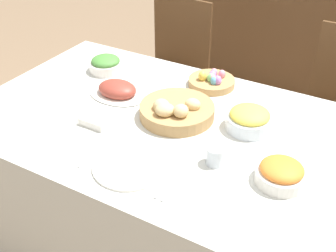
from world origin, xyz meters
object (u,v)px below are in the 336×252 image
object	(u,v)px
chair_far_left	(171,70)
spoon	(176,184)
carrot_bowl	(281,173)
dinner_plate	(130,166)
bread_basket	(176,111)
green_salad_bowl	(106,64)
egg_basket	(212,81)
pineapple_bowl	(249,119)
fork	(95,153)
knife	(169,181)
butter_dish	(95,121)
ham_platter	(117,90)
drinking_cup	(216,156)
sideboard	(274,34)

from	to	relation	value
chair_far_left	spoon	distance (m)	1.39
carrot_bowl	dinner_plate	distance (m)	0.53
bread_basket	green_salad_bowl	bearing A→B (deg)	158.04
green_salad_bowl	dinner_plate	world-z (taller)	green_salad_bowl
chair_far_left	egg_basket	distance (m)	0.74
egg_basket	pineapple_bowl	xyz separation A→B (m)	(0.28, -0.26, 0.02)
pineapple_bowl	fork	world-z (taller)	pineapple_bowl
knife	chair_far_left	bearing A→B (deg)	117.72
green_salad_bowl	carrot_bowl	bearing A→B (deg)	-20.86
spoon	butter_dish	xyz separation A→B (m)	(-0.47, 0.16, 0.01)
ham_platter	pineapple_bowl	bearing A→B (deg)	3.58
carrot_bowl	drinking_cup	size ratio (longest dim) A/B	2.49
butter_dish	bread_basket	bearing A→B (deg)	38.46
bread_basket	pineapple_bowl	world-z (taller)	bread_basket
egg_basket	fork	size ratio (longest dim) A/B	1.15
chair_far_left	dinner_plate	bearing A→B (deg)	-61.97
dinner_plate	ham_platter	bearing A→B (deg)	130.14
bread_basket	ham_platter	world-z (taller)	bread_basket
pineapple_bowl	knife	size ratio (longest dim) A/B	0.99
chair_far_left	knife	world-z (taller)	chair_far_left
bread_basket	spoon	bearing A→B (deg)	-61.19
chair_far_left	sideboard	world-z (taller)	sideboard
chair_far_left	ham_platter	bearing A→B (deg)	-73.55
bread_basket	egg_basket	xyz separation A→B (m)	(0.01, 0.33, -0.01)
egg_basket	dinner_plate	bearing A→B (deg)	-89.73
bread_basket	drinking_cup	world-z (taller)	bread_basket
bread_basket	pineapple_bowl	bearing A→B (deg)	14.30
fork	spoon	xyz separation A→B (m)	(0.35, 0.00, 0.00)
ham_platter	green_salad_bowl	size ratio (longest dim) A/B	1.69
dinner_plate	butter_dish	bearing A→B (deg)	150.46
chair_far_left	carrot_bowl	bearing A→B (deg)	-39.90
spoon	butter_dish	world-z (taller)	butter_dish
fork	pineapple_bowl	bearing A→B (deg)	43.99
ham_platter	dinner_plate	size ratio (longest dim) A/B	1.06
drinking_cup	bread_basket	bearing A→B (deg)	143.66
bread_basket	carrot_bowl	world-z (taller)	bread_basket
sideboard	pineapple_bowl	bearing A→B (deg)	-76.55
green_salad_bowl	spoon	distance (m)	0.94
bread_basket	spoon	distance (m)	0.42
pineapple_bowl	dinner_plate	bearing A→B (deg)	-122.25
bread_basket	green_salad_bowl	size ratio (longest dim) A/B	1.86
pineapple_bowl	green_salad_bowl	world-z (taller)	pineapple_bowl
drinking_cup	egg_basket	bearing A→B (deg)	116.05
ham_platter	pineapple_bowl	size ratio (longest dim) A/B	1.51
knife	spoon	xyz separation A→B (m)	(0.03, 0.00, 0.00)
green_salad_bowl	bread_basket	bearing A→B (deg)	-21.96
dinner_plate	egg_basket	bearing A→B (deg)	90.27
chair_far_left	fork	bearing A→B (deg)	-68.87
sideboard	carrot_bowl	bearing A→B (deg)	-72.52
chair_far_left	pineapple_bowl	world-z (taller)	chair_far_left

